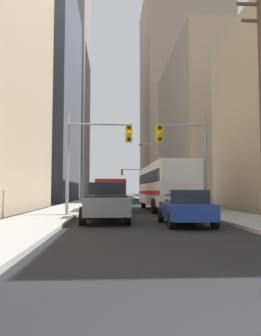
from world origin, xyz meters
The scene contains 14 objects.
sidewalk_left centered at (-5.07, 50.00, 0.07)m, with size 3.19×160.00×0.15m, color #9E9E99.
sidewalk_right centered at (5.07, 50.00, 0.07)m, with size 3.19×160.00×0.15m, color #9E9E99.
city_bus centered at (2.44, 22.14, 1.93)m, with size 2.80×11.56×3.40m.
pickup_truck_grey centered at (-1.80, 13.68, 0.93)m, with size 2.20×5.46×1.90m.
cargo_van_red centered at (-1.64, 21.00, 1.29)m, with size 2.16×5.25×2.26m.
sedan_blue centered at (1.65, 11.52, 0.77)m, with size 1.96×4.27×1.52m.
sedan_silver centered at (-1.88, 28.30, 0.77)m, with size 1.95×4.22×1.52m.
traffic_signal_near_left centered at (-2.44, 16.63, 4.05)m, with size 3.84×0.44×6.00m.
traffic_signal_near_right centered at (2.80, 16.63, 4.01)m, with size 3.06×0.44×6.00m.
traffic_signal_far_right centered at (2.38, 56.28, 4.05)m, with size 3.97×0.44×6.00m.
street_lamp_right centered at (3.79, 37.57, 4.54)m, with size 2.43×0.32×7.50m.
building_left_far_tower centered at (-17.14, 86.07, 30.63)m, with size 18.09×23.85×61.27m, color gray.
building_right_mid_block centered at (15.13, 48.71, 11.53)m, with size 14.70×26.00×23.05m, color tan.
building_right_far_highrise centered at (19.77, 93.15, 30.18)m, with size 23.25×28.85×60.37m, color tan.
Camera 1 is at (-1.55, -2.54, 1.46)m, focal length 35.23 mm.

